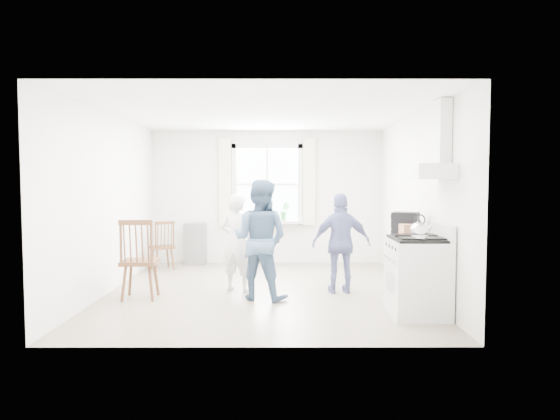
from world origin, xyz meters
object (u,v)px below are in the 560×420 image
object	(u,v)px
gas_stove	(418,276)
low_cabinet	(408,268)
person_mid	(260,240)
person_right	(341,243)
windsor_chair_b	(138,251)
windsor_chair_a	(164,240)
person_left	(237,243)
stereo_stack	(405,223)

from	to	relation	value
gas_stove	low_cabinet	world-z (taller)	gas_stove
person_mid	person_right	world-z (taller)	person_mid
windsor_chair_b	person_right	world-z (taller)	person_right
windsor_chair_a	person_left	distance (m)	2.23
stereo_stack	person_right	distance (m)	0.98
stereo_stack	person_left	size ratio (longest dim) A/B	0.30
stereo_stack	person_left	xyz separation A→B (m)	(-2.33, 0.55, -0.33)
gas_stove	person_left	world-z (taller)	person_left
gas_stove	person_right	distance (m)	1.47
gas_stove	low_cabinet	bearing A→B (deg)	84.32
person_left	person_right	bearing A→B (deg)	-162.87
person_left	person_mid	xyz separation A→B (m)	(0.36, -0.48, 0.10)
low_cabinet	person_right	bearing A→B (deg)	148.23
person_right	low_cabinet	bearing A→B (deg)	144.71
gas_stove	low_cabinet	size ratio (longest dim) A/B	1.24
low_cabinet	gas_stove	bearing A→B (deg)	-95.68
low_cabinet	windsor_chair_a	size ratio (longest dim) A/B	0.99
person_left	person_mid	bearing A→B (deg)	148.13
gas_stove	person_mid	xyz separation A→B (m)	(-1.93, 0.85, 0.34)
stereo_stack	person_mid	xyz separation A→B (m)	(-1.97, 0.07, -0.23)
stereo_stack	windsor_chair_b	world-z (taller)	stereo_stack
low_cabinet	stereo_stack	world-z (taller)	stereo_stack
windsor_chair_a	windsor_chair_b	xyz separation A→B (m)	(0.17, -2.24, 0.13)
windsor_chair_a	person_right	distance (m)	3.48
windsor_chair_a	person_right	world-z (taller)	person_right
stereo_stack	person_right	xyz separation A→B (m)	(-0.81, 0.44, -0.33)
low_cabinet	windsor_chair_a	xyz separation A→B (m)	(-3.83, 2.30, 0.10)
windsor_chair_a	person_mid	world-z (taller)	person_mid
person_right	stereo_stack	bearing A→B (deg)	147.87
windsor_chair_a	person_mid	xyz separation A→B (m)	(1.83, -2.14, 0.27)
low_cabinet	windsor_chair_a	distance (m)	4.47
stereo_stack	gas_stove	bearing A→B (deg)	-92.92
gas_stove	windsor_chair_a	xyz separation A→B (m)	(-3.76, 3.00, 0.07)
gas_stove	low_cabinet	xyz separation A→B (m)	(0.07, 0.70, -0.03)
low_cabinet	person_mid	distance (m)	2.04
stereo_stack	windsor_chair_a	xyz separation A→B (m)	(-3.80, 2.22, -0.50)
stereo_stack	person_left	world-z (taller)	person_left
windsor_chair_a	person_right	bearing A→B (deg)	-30.70
person_right	windsor_chair_a	bearing A→B (deg)	-34.22
gas_stove	stereo_stack	bearing A→B (deg)	87.08
person_mid	gas_stove	bearing A→B (deg)	177.24
windsor_chair_b	gas_stove	bearing A→B (deg)	-11.88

